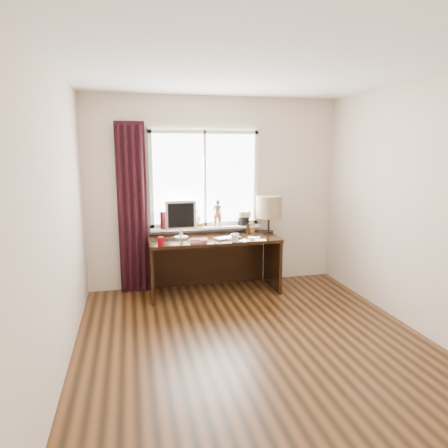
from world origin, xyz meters
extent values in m
cube|color=#583015|center=(0.00, 0.00, 0.00)|extent=(3.50, 4.00, 0.00)
cube|color=white|center=(0.00, 0.00, 2.60)|extent=(3.50, 4.00, 0.00)
cube|color=beige|center=(0.00, 2.00, 1.30)|extent=(3.50, 0.00, 2.60)
cube|color=beige|center=(0.00, -2.00, 1.30)|extent=(3.50, 0.00, 2.60)
cube|color=beige|center=(-1.75, 0.00, 1.30)|extent=(0.00, 4.00, 2.60)
cube|color=beige|center=(1.75, 0.00, 1.30)|extent=(0.00, 4.00, 2.60)
imported|color=silver|center=(0.06, 1.52, 0.76)|extent=(0.39, 0.31, 0.03)
imported|color=white|center=(0.11, 1.33, 0.80)|extent=(0.14, 0.14, 0.11)
cylinder|color=#840109|center=(-0.81, 1.36, 0.80)|extent=(0.08, 0.08, 0.10)
cube|color=white|center=(-0.15, 1.99, 1.50)|extent=(1.40, 0.02, 1.30)
cube|color=silver|center=(-0.15, 1.96, 0.88)|extent=(1.50, 0.05, 0.05)
cube|color=silver|center=(-0.15, 1.96, 2.12)|extent=(1.50, 0.05, 0.05)
cube|color=silver|center=(-0.88, 1.96, 1.50)|extent=(0.05, 0.05, 1.40)
cube|color=silver|center=(0.57, 1.96, 1.50)|extent=(0.05, 0.05, 1.40)
cube|color=silver|center=(-0.15, 1.96, 1.50)|extent=(0.03, 0.05, 1.30)
cube|color=silver|center=(-0.15, 1.91, 0.83)|extent=(1.52, 0.18, 0.03)
cylinder|color=#3F0B0E|center=(-0.71, 1.89, 0.97)|extent=(0.13, 0.13, 0.24)
cube|color=gold|center=(-0.28, 1.90, 0.88)|extent=(0.15, 0.12, 0.06)
sphere|color=beige|center=(-0.28, 1.90, 0.97)|extent=(0.13, 0.13, 0.13)
sphere|color=beige|center=(-0.28, 1.90, 1.07)|extent=(0.07, 0.07, 0.07)
imported|color=brown|center=(0.01, 1.87, 1.04)|extent=(0.14, 0.10, 0.38)
cylinder|color=#1E4C51|center=(0.01, 1.86, 1.12)|extent=(0.09, 0.09, 0.05)
cylinder|color=black|center=(0.39, 1.90, 0.91)|extent=(0.16, 0.16, 0.12)
cylinder|color=#8C6B4C|center=(0.39, 1.90, 1.01)|extent=(0.20, 0.20, 0.08)
cube|color=black|center=(-1.13, 1.92, 1.12)|extent=(0.38, 0.05, 2.25)
cylinder|color=black|center=(-1.27, 1.89, 1.10)|extent=(0.06, 0.06, 2.20)
cylinder|color=black|center=(-1.18, 1.89, 1.10)|extent=(0.06, 0.06, 2.20)
cylinder|color=black|center=(-1.09, 1.89, 1.10)|extent=(0.06, 0.06, 2.20)
cylinder|color=black|center=(-1.00, 1.89, 1.10)|extent=(0.06, 0.06, 2.20)
cube|color=black|center=(-0.10, 1.63, 0.73)|extent=(1.70, 0.70, 0.04)
cube|color=black|center=(-0.93, 1.63, 0.35)|extent=(0.04, 0.64, 0.71)
cube|color=black|center=(0.73, 1.63, 0.35)|extent=(0.04, 0.64, 0.71)
cube|color=black|center=(-0.10, 1.97, 0.35)|extent=(1.60, 0.03, 0.71)
cylinder|color=beige|center=(-0.52, 1.73, 0.76)|extent=(0.18, 0.18, 0.01)
cylinder|color=beige|center=(-0.52, 1.73, 0.81)|extent=(0.04, 0.04, 0.10)
cube|color=beige|center=(-0.52, 1.73, 1.05)|extent=(0.40, 0.04, 0.38)
cube|color=black|center=(-0.52, 1.71, 1.05)|extent=(0.34, 0.01, 0.32)
cube|color=beige|center=(-0.34, 1.46, 0.76)|extent=(0.23, 0.18, 0.02)
cube|color=maroon|center=(-0.33, 1.45, 0.78)|extent=(0.24, 0.20, 0.01)
cylinder|color=black|center=(0.43, 1.86, 0.81)|extent=(0.09, 0.09, 0.12)
cylinder|color=black|center=(0.41, 1.87, 0.86)|extent=(0.01, 0.01, 0.22)
cylinder|color=black|center=(0.44, 1.85, 0.84)|extent=(0.01, 0.01, 0.19)
cylinder|color=black|center=(0.43, 1.87, 0.88)|extent=(0.01, 0.01, 0.25)
cylinder|color=black|center=(0.44, 1.87, 0.83)|extent=(0.01, 0.01, 0.17)
cube|color=gold|center=(0.48, 1.85, 0.81)|extent=(0.10, 0.03, 0.13)
cube|color=#996633|center=(0.48, 1.84, 0.81)|extent=(0.07, 0.02, 0.10)
cylinder|color=black|center=(0.70, 1.74, 0.77)|extent=(0.14, 0.14, 0.03)
cylinder|color=black|center=(0.70, 1.74, 0.89)|extent=(0.03, 0.03, 0.22)
cylinder|color=tan|center=(0.70, 1.74, 1.12)|extent=(0.35, 0.35, 0.30)
cube|color=white|center=(0.45, 1.35, 0.75)|extent=(0.17, 0.14, 0.00)
cube|color=white|center=(0.42, 1.51, 0.75)|extent=(0.18, 0.16, 0.00)
cube|color=white|center=(0.25, 1.37, 0.75)|extent=(0.18, 0.18, 0.00)
torus|color=black|center=(0.16, 1.55, 0.75)|extent=(0.16, 0.16, 0.01)
torus|color=black|center=(0.29, 1.68, 0.75)|extent=(0.14, 0.14, 0.01)
torus|color=black|center=(0.16, 1.75, 0.75)|extent=(0.13, 0.13, 0.01)
camera|label=1|loc=(-1.15, -3.40, 1.90)|focal=32.00mm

